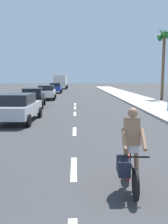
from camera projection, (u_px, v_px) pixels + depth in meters
The scene contains 14 objects.
ground_plane at pixel (75, 108), 20.33m from camera, with size 160.00×160.00×0.00m, color #38383A.
sidewalk_strip at pixel (150, 104), 22.52m from camera, with size 3.60×80.00×0.14m, color #B2ADA3.
lane_stripe_2 at pixel (74, 168), 6.82m from camera, with size 0.16×1.80×0.01m, color white.
lane_stripe_3 at pixel (75, 131), 11.48m from camera, with size 0.16×1.80×0.01m, color white.
lane_stripe_4 at pixel (75, 114), 16.90m from camera, with size 0.16×1.80×0.01m, color white.
lane_stripe_5 at pixel (75, 108), 20.17m from camera, with size 0.16×1.80×0.01m, color white.
lane_stripe_6 at pixel (75, 104), 22.81m from camera, with size 0.16×1.80×0.01m, color white.
cyclist at pixel (130, 153), 5.43m from camera, with size 0.63×1.71×1.82m.
parked_car_silver at pixel (18, 107), 13.76m from camera, with size 2.16×4.38×1.57m.
parked_car_black at pixel (33, 97), 20.71m from camera, with size 2.01×4.01×1.57m.
parked_car_white at pixel (47, 92), 27.75m from camera, with size 2.13×4.39×1.57m.
parked_car_blue at pixel (56, 88), 38.75m from camera, with size 1.94×4.18×1.57m.
delivery_truck at pixel (61, 82), 51.99m from camera, with size 2.86×6.33×2.80m.
palm_tree_far at pixel (164, 43), 26.63m from camera, with size 1.84×1.71×7.82m.
Camera 1 is at (0.06, -0.20, 2.47)m, focal length 40.06 mm.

